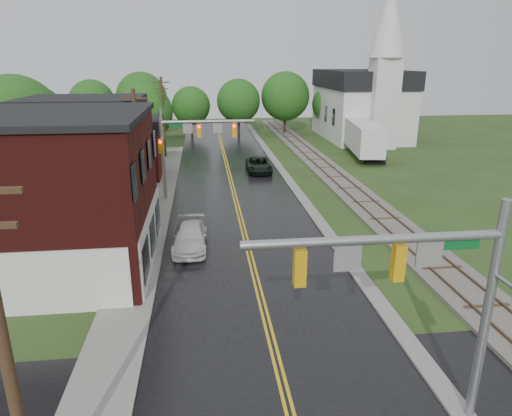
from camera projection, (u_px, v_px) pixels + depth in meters
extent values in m
cube|color=black|center=(233.00, 188.00, 40.26)|extent=(10.00, 90.00, 0.02)
cube|color=gray|center=(283.00, 173.00, 45.58)|extent=(0.80, 70.00, 0.12)
cube|color=gray|center=(156.00, 207.00, 34.86)|extent=(2.40, 50.00, 0.12)
cube|color=#47110F|center=(9.00, 198.00, 23.48)|extent=(14.00, 10.00, 8.00)
cube|color=silver|center=(152.00, 237.00, 25.03)|extent=(0.10, 9.50, 3.00)
cube|color=tan|center=(90.00, 165.00, 34.28)|extent=(8.00, 7.00, 6.40)
cube|color=#3F0F0C|center=(123.00, 155.00, 43.20)|extent=(7.00, 6.00, 4.40)
cube|color=silver|center=(360.00, 113.00, 65.00)|extent=(10.00, 16.00, 7.00)
cube|color=black|center=(363.00, 79.00, 63.54)|extent=(10.40, 16.40, 2.40)
cube|color=silver|center=(383.00, 104.00, 56.83)|extent=(3.20, 3.20, 11.00)
cone|color=silver|center=(390.00, 17.00, 53.73)|extent=(4.40, 4.40, 9.00)
cube|color=#59544C|center=(328.00, 170.00, 46.06)|extent=(3.20, 80.00, 0.20)
cube|color=#4C3828|center=(321.00, 169.00, 45.94)|extent=(0.10, 80.00, 0.12)
cube|color=#4C3828|center=(335.00, 169.00, 46.10)|extent=(0.10, 80.00, 0.12)
cylinder|color=gray|center=(486.00, 317.00, 13.33)|extent=(0.28, 0.28, 7.20)
cylinder|color=gray|center=(375.00, 240.00, 12.12)|extent=(7.20, 0.26, 0.26)
cube|color=orange|center=(398.00, 262.00, 12.42)|extent=(0.32, 0.30, 1.05)
cube|color=orange|center=(300.00, 268.00, 12.12)|extent=(0.32, 0.30, 1.05)
cube|color=gray|center=(429.00, 254.00, 12.45)|extent=(0.75, 0.06, 0.75)
cube|color=gray|center=(347.00, 258.00, 12.20)|extent=(0.75, 0.06, 0.75)
cube|color=#0C5926|center=(455.00, 245.00, 12.45)|extent=(1.40, 0.04, 0.30)
cylinder|color=gray|center=(163.00, 156.00, 35.70)|extent=(0.28, 0.28, 7.20)
cylinder|color=gray|center=(208.00, 122.00, 35.29)|extent=(7.20, 0.26, 0.26)
cube|color=orange|center=(199.00, 131.00, 35.43)|extent=(0.32, 0.30, 1.05)
cube|color=orange|center=(234.00, 130.00, 35.73)|extent=(0.32, 0.30, 1.05)
cube|color=gray|center=(188.00, 128.00, 35.27)|extent=(0.75, 0.06, 0.75)
cube|color=gray|center=(218.00, 128.00, 35.52)|extent=(0.75, 0.06, 0.75)
cube|color=#0C5926|center=(178.00, 125.00, 35.11)|extent=(1.40, 0.04, 0.30)
sphere|color=#FF0C0C|center=(199.00, 127.00, 35.15)|extent=(0.20, 0.20, 0.20)
cylinder|color=#382616|center=(8.00, 366.00, 9.79)|extent=(0.28, 0.28, 9.00)
cylinder|color=#382616|center=(138.00, 158.00, 30.56)|extent=(0.28, 0.28, 9.00)
cube|color=#382616|center=(133.00, 98.00, 29.35)|extent=(1.80, 0.12, 0.12)
cube|color=#382616|center=(134.00, 109.00, 29.57)|extent=(1.40, 0.12, 0.12)
cylinder|color=#382616|center=(163.00, 118.00, 51.34)|extent=(0.28, 0.28, 9.00)
cube|color=#382616|center=(161.00, 82.00, 50.13)|extent=(1.80, 0.12, 0.12)
cube|color=#382616|center=(161.00, 89.00, 50.35)|extent=(1.40, 0.12, 0.12)
cylinder|color=black|center=(24.00, 169.00, 39.63)|extent=(0.36, 0.36, 3.42)
sphere|color=#1E4D16|center=(16.00, 121.00, 38.34)|extent=(7.60, 7.60, 7.60)
sphere|color=#1E4D16|center=(23.00, 129.00, 38.23)|extent=(5.32, 5.32, 5.32)
cylinder|color=black|center=(93.00, 154.00, 47.74)|extent=(0.36, 0.36, 2.70)
sphere|color=#1E4D16|center=(89.00, 122.00, 46.72)|extent=(6.00, 6.00, 6.00)
sphere|color=#1E4D16|center=(95.00, 128.00, 46.57)|extent=(4.20, 4.20, 4.20)
cylinder|color=black|center=(147.00, 142.00, 53.93)|extent=(0.36, 0.36, 2.88)
sphere|color=#1E4D16|center=(145.00, 112.00, 52.84)|extent=(6.40, 6.40, 6.40)
sphere|color=#1E4D16|center=(150.00, 117.00, 52.70)|extent=(4.48, 4.48, 4.48)
imported|color=black|center=(259.00, 165.00, 45.69)|extent=(2.44, 5.15, 1.42)
imported|color=silver|center=(190.00, 237.00, 27.15)|extent=(2.07, 4.86, 1.40)
cube|color=black|center=(375.00, 160.00, 49.22)|extent=(2.18, 1.48, 0.80)
cylinder|color=gray|center=(352.00, 147.00, 56.58)|extent=(0.16, 0.16, 0.80)
cube|color=silver|center=(362.00, 136.00, 53.03)|extent=(4.44, 12.73, 3.12)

